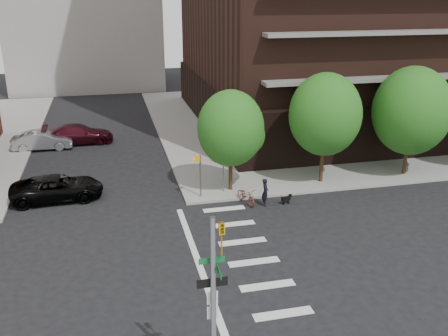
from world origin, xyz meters
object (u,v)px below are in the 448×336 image
(parked_car_black, at_px, (57,188))
(parked_car_maroon, at_px, (78,134))
(traffic_signal, at_px, (215,325))
(parked_car_silver, at_px, (42,140))
(scooter, at_px, (246,196))
(dog_walker, at_px, (265,192))

(parked_car_black, xyz_separation_m, parked_car_maroon, (0.80, 11.54, 0.05))
(traffic_signal, distance_m, parked_car_silver, 28.77)
(traffic_signal, bearing_deg, scooter, 70.67)
(scooter, bearing_deg, dog_walker, -42.87)
(scooter, distance_m, dog_walker, 1.17)
(parked_car_black, height_order, parked_car_silver, parked_car_silver)
(parked_car_silver, xyz_separation_m, scooter, (12.64, -13.64, -0.26))
(parked_car_maroon, xyz_separation_m, parked_car_silver, (-2.70, -1.01, -0.05))
(traffic_signal, height_order, dog_walker, traffic_signal)
(parked_car_maroon, relative_size, scooter, 2.96)
(parked_car_maroon, bearing_deg, scooter, -147.11)
(parked_car_black, distance_m, scooter, 11.19)
(traffic_signal, height_order, parked_car_black, traffic_signal)
(parked_car_silver, bearing_deg, traffic_signal, -164.38)
(parked_car_maroon, distance_m, dog_walker, 18.69)
(traffic_signal, bearing_deg, parked_car_silver, 105.63)
(traffic_signal, xyz_separation_m, parked_car_maroon, (-5.03, 28.65, -1.91))
(parked_car_black, bearing_deg, parked_car_maroon, -6.50)
(parked_car_maroon, bearing_deg, traffic_signal, -171.30)
(parked_car_maroon, relative_size, dog_walker, 3.31)
(traffic_signal, height_order, parked_car_maroon, traffic_signal)
(parked_car_silver, distance_m, scooter, 18.60)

